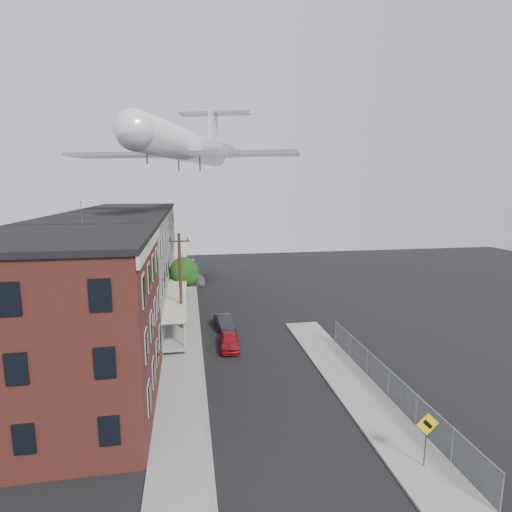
{
  "coord_description": "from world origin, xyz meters",
  "views": [
    {
      "loc": [
        -4.82,
        -15.95,
        12.82
      ],
      "look_at": [
        -0.97,
        6.6,
        8.85
      ],
      "focal_mm": 28.0,
      "sensor_mm": 36.0,
      "label": 1
    }
  ],
  "objects_px": {
    "car_mid": "(224,322)",
    "car_far": "(199,280)",
    "car_near": "(230,341)",
    "warning_sign": "(427,431)",
    "utility_pole": "(180,283)",
    "airplane": "(188,146)",
    "street_tree": "(185,273)"
  },
  "relations": [
    {
      "from": "car_near",
      "to": "car_far",
      "type": "bearing_deg",
      "value": 97.96
    },
    {
      "from": "warning_sign",
      "to": "airplane",
      "type": "relative_size",
      "value": 0.1
    },
    {
      "from": "utility_pole",
      "to": "car_mid",
      "type": "height_order",
      "value": "utility_pole"
    },
    {
      "from": "car_near",
      "to": "car_far",
      "type": "relative_size",
      "value": 0.98
    },
    {
      "from": "warning_sign",
      "to": "utility_pole",
      "type": "height_order",
      "value": "utility_pole"
    },
    {
      "from": "warning_sign",
      "to": "utility_pole",
      "type": "bearing_deg",
      "value": 120.48
    },
    {
      "from": "car_mid",
      "to": "car_far",
      "type": "xyz_separation_m",
      "value": [
        -1.8,
        17.76,
        -0.07
      ]
    },
    {
      "from": "car_mid",
      "to": "airplane",
      "type": "distance_m",
      "value": 19.08
    },
    {
      "from": "car_near",
      "to": "car_far",
      "type": "height_order",
      "value": "car_near"
    },
    {
      "from": "warning_sign",
      "to": "car_near",
      "type": "bearing_deg",
      "value": 115.73
    },
    {
      "from": "utility_pole",
      "to": "warning_sign",
      "type": "bearing_deg",
      "value": -59.52
    },
    {
      "from": "warning_sign",
      "to": "car_far",
      "type": "bearing_deg",
      "value": 103.74
    },
    {
      "from": "car_near",
      "to": "airplane",
      "type": "bearing_deg",
      "value": 104.89
    },
    {
      "from": "street_tree",
      "to": "car_mid",
      "type": "xyz_separation_m",
      "value": [
        3.47,
        -9.09,
        -2.81
      ]
    },
    {
      "from": "car_mid",
      "to": "car_far",
      "type": "bearing_deg",
      "value": 88.25
    },
    {
      "from": "airplane",
      "to": "warning_sign",
      "type": "bearing_deg",
      "value": -70.67
    },
    {
      "from": "street_tree",
      "to": "car_far",
      "type": "height_order",
      "value": "street_tree"
    },
    {
      "from": "car_mid",
      "to": "car_far",
      "type": "distance_m",
      "value": 17.86
    },
    {
      "from": "utility_pole",
      "to": "car_near",
      "type": "distance_m",
      "value": 6.64
    },
    {
      "from": "street_tree",
      "to": "airplane",
      "type": "relative_size",
      "value": 0.19
    },
    {
      "from": "car_far",
      "to": "airplane",
      "type": "height_order",
      "value": "airplane"
    },
    {
      "from": "utility_pole",
      "to": "car_near",
      "type": "relative_size",
      "value": 2.37
    },
    {
      "from": "car_near",
      "to": "airplane",
      "type": "distance_m",
      "value": 21.62
    },
    {
      "from": "warning_sign",
      "to": "car_near",
      "type": "relative_size",
      "value": 0.74
    },
    {
      "from": "car_near",
      "to": "car_mid",
      "type": "distance_m",
      "value": 4.5
    },
    {
      "from": "utility_pole",
      "to": "car_mid",
      "type": "distance_m",
      "value": 5.61
    },
    {
      "from": "street_tree",
      "to": "car_near",
      "type": "relative_size",
      "value": 1.37
    },
    {
      "from": "utility_pole",
      "to": "airplane",
      "type": "xyz_separation_m",
      "value": [
        0.99,
        10.09,
        12.41
      ]
    },
    {
      "from": "warning_sign",
      "to": "car_far",
      "type": "distance_m",
      "value": 38.75
    },
    {
      "from": "utility_pole",
      "to": "car_far",
      "type": "bearing_deg",
      "value": 83.86
    },
    {
      "from": "airplane",
      "to": "car_far",
      "type": "bearing_deg",
      "value": 83.22
    },
    {
      "from": "airplane",
      "to": "car_near",
      "type": "bearing_deg",
      "value": -78.45
    }
  ]
}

